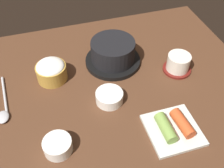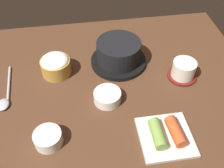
% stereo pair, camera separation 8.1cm
% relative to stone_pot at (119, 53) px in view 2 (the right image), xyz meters
% --- Properties ---
extents(dining_table, '(1.00, 0.76, 0.02)m').
position_rel_stone_pot_xyz_m(dining_table, '(-0.06, -0.11, -0.05)').
color(dining_table, '#4C2D1C').
rests_on(dining_table, ground).
extents(stone_pot, '(0.19, 0.19, 0.09)m').
position_rel_stone_pot_xyz_m(stone_pot, '(0.00, 0.00, 0.00)').
color(stone_pot, black).
rests_on(stone_pot, dining_table).
extents(rice_bowl, '(0.10, 0.10, 0.07)m').
position_rel_stone_pot_xyz_m(rice_bowl, '(-0.21, -0.02, -0.01)').
color(rice_bowl, '#B78C38').
rests_on(rice_bowl, dining_table).
extents(tea_cup_with_saucer, '(0.10, 0.10, 0.06)m').
position_rel_stone_pot_xyz_m(tea_cup_with_saucer, '(0.20, -0.10, -0.01)').
color(tea_cup_with_saucer, maroon).
rests_on(tea_cup_with_saucer, dining_table).
extents(banchan_cup_center, '(0.08, 0.08, 0.03)m').
position_rel_stone_pot_xyz_m(banchan_cup_center, '(-0.06, -0.17, -0.02)').
color(banchan_cup_center, white).
rests_on(banchan_cup_center, dining_table).
extents(kimchi_plate, '(0.14, 0.14, 0.04)m').
position_rel_stone_pot_xyz_m(kimchi_plate, '(0.07, -0.32, -0.03)').
color(kimchi_plate, silver).
rests_on(kimchi_plate, dining_table).
extents(side_bowl_near, '(0.08, 0.08, 0.04)m').
position_rel_stone_pot_xyz_m(side_bowl_near, '(-0.24, -0.29, -0.02)').
color(side_bowl_near, white).
rests_on(side_bowl_near, dining_table).
extents(spoon, '(0.04, 0.19, 0.01)m').
position_rel_stone_pot_xyz_m(spoon, '(-0.37, -0.11, -0.04)').
color(spoon, '#B7B7BC').
rests_on(spoon, dining_table).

